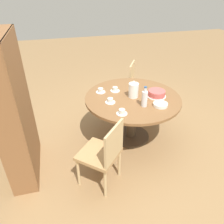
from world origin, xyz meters
TOP-DOWN VIEW (x-y plane):
  - ground_plane at (0.00, 0.00)m, footprint 14.00×14.00m
  - dining_table at (0.00, 0.00)m, footprint 1.36×1.36m
  - chair_a at (0.87, -0.43)m, footprint 0.57×0.57m
  - chair_b at (-0.76, 0.61)m, footprint 0.59×0.59m
  - bookshelf at (-0.29, 1.50)m, footprint 0.89×0.28m
  - coffee_pot at (0.00, -0.01)m, footprint 0.14×0.14m
  - water_bottle at (-0.28, -0.06)m, footprint 0.08×0.08m
  - cake_main at (-0.07, -0.33)m, footprint 0.27×0.27m
  - cup_a at (0.24, 0.19)m, footprint 0.14×0.14m
  - cup_b at (0.26, 0.41)m, footprint 0.14×0.14m
  - cup_c at (-0.08, 0.35)m, footprint 0.14×0.14m
  - cup_d at (-0.40, 0.28)m, footprint 0.14×0.14m
  - plate_stack at (-0.33, -0.27)m, footprint 0.19×0.19m

SIDE VIEW (x-z plane):
  - ground_plane at x=0.00m, z-range 0.00..0.00m
  - chair_a at x=0.87m, z-range 0.04..0.90m
  - chair_b at x=-0.76m, z-range 0.04..0.90m
  - dining_table at x=0.00m, z-range 0.21..0.92m
  - plate_stack at x=-0.33m, z-range 0.71..0.75m
  - cup_a at x=0.24m, z-range 0.71..0.77m
  - cup_b at x=0.26m, z-range 0.71..0.77m
  - cup_c at x=-0.08m, z-range 0.71..0.77m
  - cup_d at x=-0.40m, z-range 0.71..0.77m
  - cake_main at x=-0.07m, z-range 0.71..0.80m
  - bookshelf at x=-0.29m, z-range -0.04..1.68m
  - coffee_pot at x=0.00m, z-range 0.70..0.95m
  - water_bottle at x=-0.28m, z-range 0.69..0.96m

